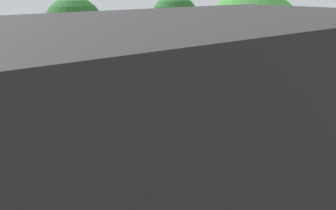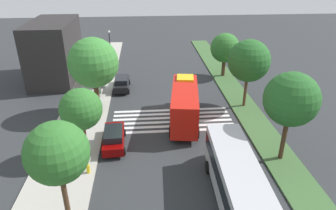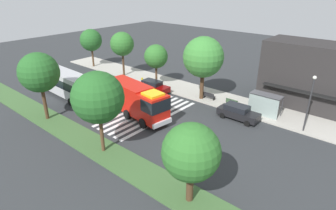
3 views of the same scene
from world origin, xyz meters
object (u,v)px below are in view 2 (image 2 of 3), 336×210
fire_truck (185,102)px  parked_car_west (114,137)px  bus_stop_shelter (102,71)px  bench_near_shelter (99,92)px  street_lamp (110,48)px  sidewalk_tree_center (81,109)px  sidewalk_tree_east (93,63)px  median_tree_west (249,61)px  median_tree_center (225,48)px  bench_west_of_shelter (95,104)px  parked_car_mid (122,83)px  sidewalk_tree_west (57,153)px  median_tree_far_west (291,100)px  fire_hydrant (88,169)px  transit_bus (238,184)px

fire_truck → parked_car_west: 8.09m
fire_truck → bus_stop_shelter: 14.44m
bench_near_shelter → street_lamp: (8.78, -0.85, 3.08)m
sidewalk_tree_center → sidewalk_tree_east: (8.06, 0.00, 1.22)m
sidewalk_tree_east → median_tree_west: (0.26, -16.24, -0.28)m
parked_car_west → bus_stop_shelter: size_ratio=1.38×
bench_near_shelter → median_tree_center: median_tree_center is taller
median_tree_center → bench_near_shelter: bearing=109.1°
bench_west_of_shelter → street_lamp: street_lamp is taller
parked_car_mid → sidewalk_tree_center: sidewalk_tree_center is taller
parked_car_mid → median_tree_center: size_ratio=0.78×
bus_stop_shelter → sidewalk_tree_center: (-16.35, -0.45, 2.55)m
sidewalk_tree_center → sidewalk_tree_east: size_ratio=0.74×
fire_truck → sidewalk_tree_west: sidewalk_tree_west is taller
bench_near_shelter → sidewalk_tree_west: size_ratio=0.23×
sidewalk_tree_west → median_tree_center: (25.37, -16.24, -1.17)m
street_lamp → sidewalk_tree_east: bearing=178.2°
parked_car_west → median_tree_far_west: median_tree_far_west is taller
parked_car_west → sidewalk_tree_east: 8.50m
street_lamp → sidewalk_tree_center: sidewalk_tree_center is taller
sidewalk_tree_center → median_tree_far_west: 16.37m
parked_car_mid → street_lamp: 7.40m
street_lamp → median_tree_center: size_ratio=1.00×
fire_hydrant → sidewalk_tree_east: bearing=2.7°
street_lamp → median_tree_west: median_tree_west is taller
sidewalk_tree_east → fire_truck: bearing=-105.8°
bus_stop_shelter → parked_car_mid: bearing=-124.7°
parked_car_mid → median_tree_west: median_tree_west is taller
fire_hydrant → median_tree_far_west: bearing=-87.5°
parked_car_west → street_lamp: street_lamp is taller
bench_west_of_shelter → sidewalk_tree_west: 16.88m
median_tree_west → fire_hydrant: bearing=124.5°
median_tree_center → street_lamp: bearing=79.3°
fire_truck → street_lamp: (15.64, 8.67, 1.55)m
sidewalk_tree_west → sidewalk_tree_east: sidewalk_tree_east is taller
bench_west_of_shelter → street_lamp: bearing=-4.0°
bus_stop_shelter → bench_near_shelter: 4.20m
sidewalk_tree_west → median_tree_west: bearing=-46.2°
bus_stop_shelter → fire_hydrant: (-18.85, -0.95, -1.40)m
sidewalk_tree_west → sidewalk_tree_center: bearing=-0.0°
fire_truck → bench_near_shelter: 11.83m
street_lamp → fire_hydrant: (-23.63, -0.10, -3.18)m
fire_truck → fire_hydrant: 11.83m
median_tree_center → sidewalk_tree_west: bearing=147.4°
bench_west_of_shelter → median_tree_west: median_tree_west is taller
transit_bus → median_tree_far_west: size_ratio=1.46×
sidewalk_tree_east → sidewalk_tree_center: bearing=-180.0°
fire_truck → median_tree_far_west: size_ratio=1.25×
bench_near_shelter → median_tree_far_west: (-14.16, -16.69, 4.93)m
parked_car_west → bus_stop_shelter: (14.95, 2.65, 1.03)m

